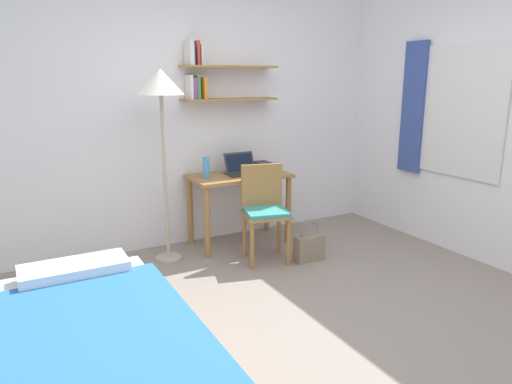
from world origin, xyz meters
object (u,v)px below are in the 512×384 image
(book_stack, at_px, (264,166))
(laptop, at_px, (241,168))
(desk_chair, at_px, (265,208))
(desk, at_px, (239,188))
(water_bottle, at_px, (206,168))
(bed, at_px, (103,374))
(standing_lamp, at_px, (161,92))
(handbag, at_px, (309,247))

(book_stack, bearing_deg, laptop, -176.59)
(laptop, bearing_deg, desk_chair, -92.72)
(desk, xyz_separation_m, water_bottle, (-0.34, 0.01, 0.24))
(bed, xyz_separation_m, desk_chair, (1.74, 1.46, 0.25))
(standing_lamp, relative_size, book_stack, 7.21)
(desk_chair, distance_m, handbag, 0.55)
(desk_chair, distance_m, laptop, 0.59)
(desk, bearing_deg, water_bottle, 178.44)
(laptop, xyz_separation_m, water_bottle, (-0.38, -0.02, 0.05))
(desk_chair, relative_size, handbag, 2.27)
(desk_chair, xyz_separation_m, water_bottle, (-0.36, 0.50, 0.32))
(desk_chair, bearing_deg, bed, -140.07)
(desk, height_order, laptop, laptop)
(standing_lamp, bearing_deg, laptop, 7.72)
(laptop, height_order, handbag, laptop)
(bed, height_order, handbag, bed)
(laptop, relative_size, handbag, 0.84)
(bed, height_order, water_bottle, water_bottle)
(bed, height_order, standing_lamp, standing_lamp)
(desk, height_order, book_stack, book_stack)
(bed, height_order, book_stack, book_stack)
(desk_chair, bearing_deg, book_stack, 61.74)
(desk, relative_size, water_bottle, 4.85)
(bed, relative_size, desk, 2.07)
(handbag, bearing_deg, laptop, 112.36)
(laptop, height_order, water_bottle, laptop)
(desk_chair, xyz_separation_m, handbag, (0.34, -0.24, -0.36))
(handbag, bearing_deg, water_bottle, 133.17)
(laptop, distance_m, water_bottle, 0.39)
(desk_chair, relative_size, water_bottle, 4.34)
(standing_lamp, bearing_deg, bed, -116.81)
(desk_chair, bearing_deg, laptop, 87.28)
(desk_chair, bearing_deg, standing_lamp, 152.76)
(desk_chair, height_order, standing_lamp, standing_lamp)
(standing_lamp, relative_size, laptop, 5.33)
(bed, xyz_separation_m, book_stack, (2.03, 2.00, 0.52))
(desk_chair, xyz_separation_m, standing_lamp, (-0.80, 0.41, 1.04))
(desk, bearing_deg, handbag, -64.37)
(laptop, bearing_deg, standing_lamp, -172.28)
(bed, xyz_separation_m, standing_lamp, (0.94, 1.87, 1.29))
(desk_chair, relative_size, laptop, 2.71)
(standing_lamp, bearing_deg, book_stack, 6.68)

